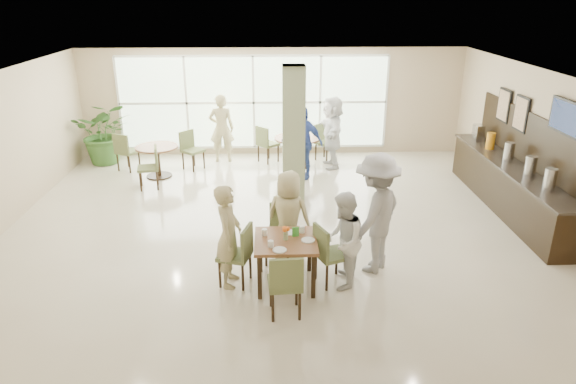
{
  "coord_description": "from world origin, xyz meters",
  "views": [
    {
      "loc": [
        -0.08,
        -8.93,
        4.15
      ],
      "look_at": [
        0.2,
        -1.2,
        1.1
      ],
      "focal_mm": 32.0,
      "sensor_mm": 36.0,
      "label": 1
    }
  ],
  "objects_px": {
    "adult_a": "(302,142)",
    "adult_standing": "(222,128)",
    "round_table_right": "(297,144)",
    "potted_plant": "(105,133)",
    "main_table": "(286,245)",
    "teen_right": "(343,241)",
    "teen_far": "(289,217)",
    "round_table_left": "(157,154)",
    "buffet_counter": "(509,183)",
    "teen_left": "(229,236)",
    "teen_standing": "(376,214)",
    "adult_b": "(332,132)"
  },
  "relations": [
    {
      "from": "adult_a",
      "to": "adult_standing",
      "type": "height_order",
      "value": "adult_standing"
    },
    {
      "from": "round_table_right",
      "to": "potted_plant",
      "type": "bearing_deg",
      "value": 174.59
    },
    {
      "from": "adult_a",
      "to": "potted_plant",
      "type": "bearing_deg",
      "value": -173.55
    },
    {
      "from": "main_table",
      "to": "teen_right",
      "type": "relative_size",
      "value": 0.62
    },
    {
      "from": "teen_far",
      "to": "adult_a",
      "type": "distance_m",
      "value": 4.03
    },
    {
      "from": "teen_far",
      "to": "teen_right",
      "type": "height_order",
      "value": "teen_far"
    },
    {
      "from": "main_table",
      "to": "potted_plant",
      "type": "relative_size",
      "value": 0.57
    },
    {
      "from": "teen_right",
      "to": "adult_standing",
      "type": "bearing_deg",
      "value": -148.03
    },
    {
      "from": "round_table_right",
      "to": "teen_right",
      "type": "relative_size",
      "value": 0.78
    },
    {
      "from": "round_table_left",
      "to": "buffet_counter",
      "type": "xyz_separation_m",
      "value": [
        7.44,
        -2.22,
        0.0
      ]
    },
    {
      "from": "teen_left",
      "to": "main_table",
      "type": "bearing_deg",
      "value": -88.41
    },
    {
      "from": "round_table_right",
      "to": "teen_right",
      "type": "xyz_separation_m",
      "value": [
        0.37,
        -5.64,
        0.16
      ]
    },
    {
      "from": "teen_far",
      "to": "teen_right",
      "type": "xyz_separation_m",
      "value": [
        0.77,
        -0.82,
        -0.03
      ]
    },
    {
      "from": "buffet_counter",
      "to": "teen_right",
      "type": "relative_size",
      "value": 3.18
    },
    {
      "from": "teen_right",
      "to": "buffet_counter",
      "type": "bearing_deg",
      "value": 138.05
    },
    {
      "from": "teen_right",
      "to": "teen_standing",
      "type": "height_order",
      "value": "teen_standing"
    },
    {
      "from": "round_table_left",
      "to": "teen_left",
      "type": "bearing_deg",
      "value": -67.33
    },
    {
      "from": "round_table_left",
      "to": "adult_a",
      "type": "bearing_deg",
      "value": -2.79
    },
    {
      "from": "teen_standing",
      "to": "potted_plant",
      "type": "bearing_deg",
      "value": -96.81
    },
    {
      "from": "teen_far",
      "to": "teen_standing",
      "type": "bearing_deg",
      "value": -172.48
    },
    {
      "from": "teen_right",
      "to": "adult_standing",
      "type": "height_order",
      "value": "adult_standing"
    },
    {
      "from": "potted_plant",
      "to": "teen_left",
      "type": "xyz_separation_m",
      "value": [
        3.55,
        -5.99,
        -0.0
      ]
    },
    {
      "from": "adult_standing",
      "to": "adult_a",
      "type": "bearing_deg",
      "value": 145.35
    },
    {
      "from": "teen_left",
      "to": "buffet_counter",
      "type": "bearing_deg",
      "value": -58.17
    },
    {
      "from": "buffet_counter",
      "to": "adult_standing",
      "type": "height_order",
      "value": "buffet_counter"
    },
    {
      "from": "potted_plant",
      "to": "teen_standing",
      "type": "bearing_deg",
      "value": -44.19
    },
    {
      "from": "adult_b",
      "to": "buffet_counter",
      "type": "bearing_deg",
      "value": 47.2
    },
    {
      "from": "round_table_right",
      "to": "teen_far",
      "type": "distance_m",
      "value": 4.84
    },
    {
      "from": "round_table_right",
      "to": "teen_left",
      "type": "bearing_deg",
      "value": -103.23
    },
    {
      "from": "teen_left",
      "to": "teen_right",
      "type": "relative_size",
      "value": 1.07
    },
    {
      "from": "teen_left",
      "to": "adult_a",
      "type": "height_order",
      "value": "adult_a"
    },
    {
      "from": "teen_left",
      "to": "adult_b",
      "type": "relative_size",
      "value": 0.89
    },
    {
      "from": "teen_right",
      "to": "adult_b",
      "type": "bearing_deg",
      "value": -173.47
    },
    {
      "from": "round_table_left",
      "to": "teen_far",
      "type": "xyz_separation_m",
      "value": [
        2.94,
        -4.17,
        0.22
      ]
    },
    {
      "from": "round_table_right",
      "to": "teen_standing",
      "type": "distance_m",
      "value": 5.27
    },
    {
      "from": "round_table_left",
      "to": "adult_a",
      "type": "height_order",
      "value": "adult_a"
    },
    {
      "from": "teen_far",
      "to": "adult_standing",
      "type": "xyz_separation_m",
      "value": [
        -1.51,
        5.3,
        0.11
      ]
    },
    {
      "from": "potted_plant",
      "to": "adult_standing",
      "type": "distance_m",
      "value": 2.95
    },
    {
      "from": "adult_a",
      "to": "teen_left",
      "type": "bearing_deg",
      "value": -85.11
    },
    {
      "from": "adult_standing",
      "to": "teen_standing",
      "type": "bearing_deg",
      "value": 115.45
    },
    {
      "from": "potted_plant",
      "to": "main_table",
      "type": "bearing_deg",
      "value": -54.03
    },
    {
      "from": "main_table",
      "to": "teen_left",
      "type": "height_order",
      "value": "teen_left"
    },
    {
      "from": "potted_plant",
      "to": "teen_left",
      "type": "distance_m",
      "value": 6.96
    },
    {
      "from": "main_table",
      "to": "adult_a",
      "type": "xyz_separation_m",
      "value": [
        0.53,
        4.77,
        0.2
      ]
    },
    {
      "from": "main_table",
      "to": "teen_right",
      "type": "height_order",
      "value": "teen_right"
    },
    {
      "from": "teen_left",
      "to": "adult_standing",
      "type": "relative_size",
      "value": 0.91
    },
    {
      "from": "adult_b",
      "to": "potted_plant",
      "type": "bearing_deg",
      "value": -96.79
    },
    {
      "from": "teen_standing",
      "to": "adult_a",
      "type": "xyz_separation_m",
      "value": [
        -0.87,
        4.35,
        -0.1
      ]
    },
    {
      "from": "adult_b",
      "to": "round_table_right",
      "type": "bearing_deg",
      "value": -94.77
    },
    {
      "from": "round_table_left",
      "to": "round_table_right",
      "type": "bearing_deg",
      "value": 11.11
    }
  ]
}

